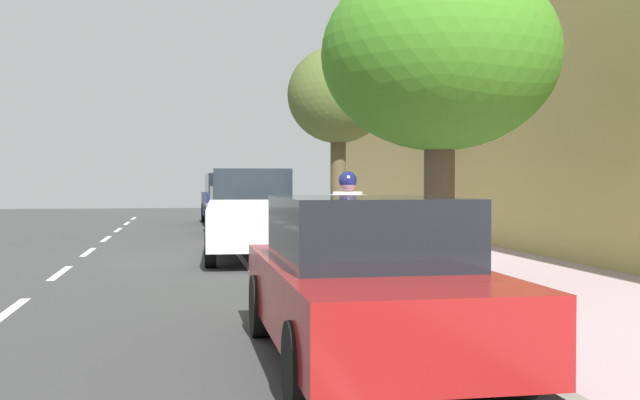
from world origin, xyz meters
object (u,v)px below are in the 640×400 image
(street_tree_mid_block, at_px, (338,97))
(parked_suv_dark_blue_far, at_px, (228,198))
(parked_pickup_white_second, at_px, (253,217))
(fire_hydrant, at_px, (289,218))
(parked_sedan_silver_mid, at_px, (236,211))
(bicycle_at_curb, at_px, (329,263))
(parked_sedan_red_nearest, at_px, (365,281))
(cyclist_with_backpack, at_px, (349,217))
(street_tree_near_cyclist, at_px, (440,57))

(street_tree_mid_block, bearing_deg, parked_suv_dark_blue_far, 100.44)
(parked_pickup_white_second, bearing_deg, fire_hydrant, 75.18)
(parked_pickup_white_second, height_order, parked_sedan_silver_mid, parked_pickup_white_second)
(parked_pickup_white_second, height_order, street_tree_mid_block, street_tree_mid_block)
(street_tree_mid_block, bearing_deg, bicycle_at_curb, -102.66)
(parked_sedan_red_nearest, relative_size, parked_pickup_white_second, 0.82)
(parked_sedan_red_nearest, relative_size, fire_hydrant, 5.25)
(parked_pickup_white_second, xyz_separation_m, parked_sedan_silver_mid, (0.15, 7.52, -0.15))
(cyclist_with_backpack, distance_m, street_tree_near_cyclist, 2.81)
(fire_hydrant, bearing_deg, street_tree_mid_block, -79.57)
(parked_sedan_red_nearest, xyz_separation_m, parked_suv_dark_blue_far, (0.12, 23.49, 0.27))
(bicycle_at_curb, relative_size, street_tree_near_cyclist, 0.28)
(parked_suv_dark_blue_far, xyz_separation_m, cyclist_with_backpack, (0.71, -19.01, 0.10))
(fire_hydrant, bearing_deg, parked_sedan_silver_mid, 138.29)
(street_tree_mid_block, bearing_deg, fire_hydrant, 100.43)
(street_tree_near_cyclist, distance_m, fire_hydrant, 11.99)
(bicycle_at_curb, height_order, street_tree_mid_block, street_tree_mid_block)
(parked_sedan_red_nearest, relative_size, parked_suv_dark_blue_far, 0.93)
(parked_pickup_white_second, height_order, parked_suv_dark_blue_far, parked_suv_dark_blue_far)
(bicycle_at_curb, bearing_deg, fire_hydrant, 85.36)
(parked_suv_dark_blue_far, bearing_deg, bicycle_at_curb, -88.49)
(cyclist_with_backpack, bearing_deg, street_tree_near_cyclist, -4.35)
(parked_pickup_white_second, xyz_separation_m, bicycle_at_curb, (0.74, -4.86, -0.51))
(street_tree_mid_block, bearing_deg, parked_sedan_red_nearest, -100.41)
(cyclist_with_backpack, xyz_separation_m, fire_hydrant, (0.68, 11.48, -0.57))
(parked_sedan_silver_mid, bearing_deg, street_tree_mid_block, -67.06)
(parked_sedan_silver_mid, distance_m, fire_hydrant, 2.01)
(street_tree_mid_block, height_order, fire_hydrant, street_tree_mid_block)
(parked_suv_dark_blue_far, height_order, fire_hydrant, parked_suv_dark_blue_far)
(fire_hydrant, bearing_deg, cyclist_with_backpack, -93.40)
(parked_sedan_red_nearest, xyz_separation_m, street_tree_near_cyclist, (2.22, 4.38, 2.81))
(parked_sedan_red_nearest, height_order, parked_sedan_silver_mid, same)
(fire_hydrant, bearing_deg, parked_pickup_white_second, -104.82)
(parked_sedan_red_nearest, relative_size, cyclist_with_backpack, 2.42)
(parked_sedan_silver_mid, relative_size, bicycle_at_curb, 3.23)
(parked_suv_dark_blue_far, distance_m, street_tree_mid_block, 11.93)
(parked_pickup_white_second, bearing_deg, cyclist_with_backpack, -79.76)
(bicycle_at_curb, bearing_deg, cyclist_with_backpack, -63.60)
(parked_sedan_silver_mid, xyz_separation_m, bicycle_at_curb, (0.59, -12.38, -0.36))
(street_tree_mid_block, bearing_deg, street_tree_near_cyclist, -90.00)
(street_tree_near_cyclist, bearing_deg, bicycle_at_curb, 161.52)
(cyclist_with_backpack, bearing_deg, fire_hydrant, 86.60)
(parked_pickup_white_second, distance_m, parked_suv_dark_blue_far, 13.72)
(parked_sedan_red_nearest, height_order, cyclist_with_backpack, cyclist_with_backpack)
(parked_pickup_white_second, xyz_separation_m, fire_hydrant, (1.64, 6.19, -0.34))
(parked_sedan_red_nearest, height_order, street_tree_mid_block, street_tree_mid_block)
(cyclist_with_backpack, bearing_deg, bicycle_at_curb, 116.40)
(parked_sedan_silver_mid, xyz_separation_m, street_tree_near_cyclist, (2.21, -12.92, 2.81))
(parked_suv_dark_blue_far, height_order, cyclist_with_backpack, parked_suv_dark_blue_far)
(parked_sedan_red_nearest, height_order, fire_hydrant, parked_sedan_red_nearest)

